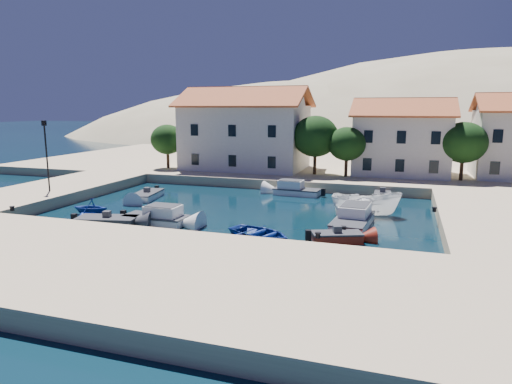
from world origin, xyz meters
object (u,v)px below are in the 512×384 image
building_mid (402,136)px  lamppost (46,149)px  boat_east (366,216)px  cabin_cruiser_south (156,217)px  cabin_cruiser_east (353,219)px  building_left (246,127)px  rowboat_south (260,238)px

building_mid → lamppost: 36.21m
building_mid → boat_east: bearing=-97.1°
building_mid → cabin_cruiser_south: size_ratio=2.21×
building_mid → cabin_cruiser_south: building_mid is taller
cabin_cruiser_south → cabin_cruiser_east: (13.71, 3.90, 0.00)m
cabin_cruiser_east → boat_east: (0.63, 3.42, -0.48)m
cabin_cruiser_east → boat_east: size_ratio=1.10×
boat_east → cabin_cruiser_east: bearing=159.6°
cabin_cruiser_south → building_left: bearing=94.6°
building_left → building_mid: bearing=3.2°
building_left → boat_east: size_ratio=2.74×
cabin_cruiser_south → lamppost: bearing=164.4°
boat_east → building_mid: bearing=-17.1°
building_left → cabin_cruiser_east: size_ratio=2.48×
building_left → cabin_cruiser_south: bearing=-86.5°
building_left → rowboat_south: building_left is taller
cabin_cruiser_south → boat_east: cabin_cruiser_south is taller
building_left → boat_east: bearing=-46.3°
lamppost → cabin_cruiser_south: (12.98, -3.88, -4.28)m
cabin_cruiser_south → rowboat_south: 8.39m
cabin_cruiser_south → cabin_cruiser_east: same height
cabin_cruiser_east → lamppost: bearing=94.3°
building_left → building_mid: (18.00, 1.00, -0.71)m
building_mid → rowboat_south: (-8.22, -25.98, -5.22)m
rowboat_south → cabin_cruiser_east: (5.41, 4.99, 0.48)m
building_mid → boat_east: (-2.18, -17.56, -5.22)m
building_left → cabin_cruiser_south: size_ratio=3.10×
building_mid → cabin_cruiser_east: bearing=-97.6°
lamppost → rowboat_south: 22.37m
lamppost → building_left: bearing=60.1°
boat_east → cabin_cruiser_south: bearing=107.0°
cabin_cruiser_south → rowboat_south: cabin_cruiser_south is taller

